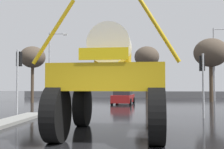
{
  "coord_description": "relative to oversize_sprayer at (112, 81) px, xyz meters",
  "views": [
    {
      "loc": [
        1.09,
        -5.93,
        1.78
      ],
      "look_at": [
        -0.03,
        7.26,
        2.3
      ],
      "focal_mm": 44.11,
      "sensor_mm": 36.0,
      "label": 1
    }
  ],
  "objects": [
    {
      "name": "streetlight_far_right",
      "position": [
        9.86,
        21.67,
        2.68
      ],
      "size": [
        2.05,
        0.24,
        8.27
      ],
      "color": "#A8AAAF",
      "rests_on": "ground"
    },
    {
      "name": "traffic_signal_near_left",
      "position": [
        -5.9,
        5.3,
        0.88
      ],
      "size": [
        0.24,
        0.54,
        3.83
      ],
      "color": "#A8AAAF",
      "rests_on": "ground"
    },
    {
      "name": "median_island",
      "position": [
        -5.08,
        1.95,
        -1.85
      ],
      "size": [
        1.12,
        8.18,
        0.15
      ],
      "primitive_type": "cube",
      "color": "gray",
      "rests_on": "ground"
    },
    {
      "name": "traffic_signal_near_right",
      "position": [
        4.51,
        5.3,
        0.64
      ],
      "size": [
        0.24,
        0.54,
        3.51
      ],
      "color": "#A8AAAF",
      "rests_on": "ground"
    },
    {
      "name": "roadside_barrier",
      "position": [
        -0.25,
        30.25,
        -1.47
      ],
      "size": [
        31.15,
        0.24,
        0.9
      ],
      "primitive_type": "cube",
      "color": "#59595B",
      "rests_on": "ground"
    },
    {
      "name": "oversize_sprayer",
      "position": [
        0.0,
        0.0,
        0.0
      ],
      "size": [
        4.57,
        5.47,
        4.5
      ],
      "rotation": [
        0.0,
        0.0,
        1.53
      ],
      "color": "black",
      "rests_on": "ground"
    },
    {
      "name": "streetlight_far_left",
      "position": [
        -8.72,
        20.4,
        2.46
      ],
      "size": [
        2.16,
        0.24,
        7.81
      ],
      "color": "#A8AAAF",
      "rests_on": "ground"
    },
    {
      "name": "ground_plane",
      "position": [
        -0.25,
        13.84,
        -1.92
      ],
      "size": [
        120.0,
        120.0,
        0.0
      ],
      "primitive_type": "plane",
      "color": "black"
    },
    {
      "name": "sedan_ahead",
      "position": [
        -0.31,
        16.2,
        -1.21
      ],
      "size": [
        2.22,
        4.26,
        1.52
      ],
      "rotation": [
        0.0,
        0.0,
        1.46
      ],
      "color": "maroon",
      "rests_on": "ground"
    },
    {
      "name": "bare_tree_far_center",
      "position": [
        2.36,
        26.13,
        3.54
      ],
      "size": [
        3.24,
        3.24,
        6.9
      ],
      "color": "#473828",
      "rests_on": "ground"
    },
    {
      "name": "bare_tree_left",
      "position": [
        -9.7,
        17.35,
        2.7
      ],
      "size": [
        2.6,
        2.6,
        5.8
      ],
      "color": "#473828",
      "rests_on": "ground"
    },
    {
      "name": "bare_tree_right",
      "position": [
        9.12,
        20.76,
        3.4
      ],
      "size": [
        3.68,
        3.68,
        6.94
      ],
      "color": "#473828",
      "rests_on": "ground"
    }
  ]
}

